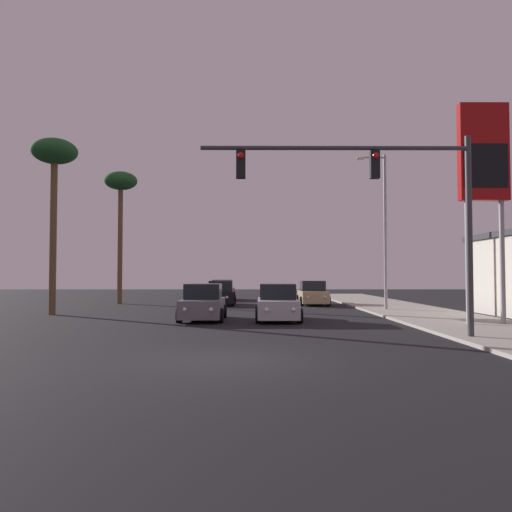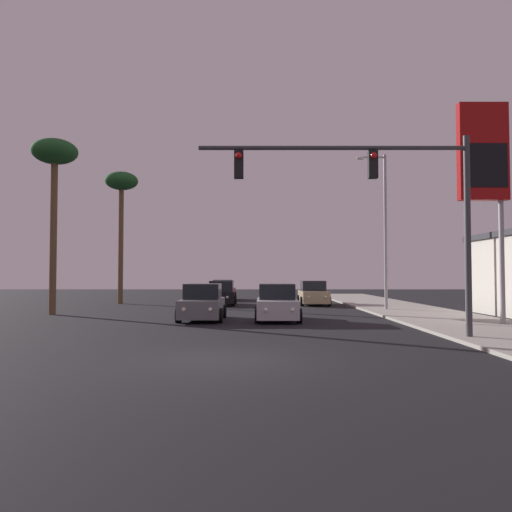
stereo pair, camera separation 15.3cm
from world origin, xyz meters
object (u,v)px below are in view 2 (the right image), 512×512
object	(u,v)px
palm_tree_mid	(121,189)
palm_tree_near	(55,162)
car_red	(223,291)
traffic_light_mast	(387,191)
street_lamp	(383,223)
gas_station_sign	(483,164)
car_silver	(277,304)
car_black	(221,294)
car_grey	(203,304)
car_tan	(313,294)

from	to	relation	value
palm_tree_mid	palm_tree_near	bearing A→B (deg)	-94.90
car_red	traffic_light_mast	world-z (taller)	traffic_light_mast
street_lamp	palm_tree_near	distance (m)	18.57
traffic_light_mast	gas_station_sign	distance (m)	6.74
car_silver	street_lamp	size ratio (longest dim) A/B	0.48
car_black	traffic_light_mast	bearing A→B (deg)	107.50
car_red	palm_tree_near	size ratio (longest dim) A/B	0.46
car_grey	gas_station_sign	size ratio (longest dim) A/B	0.48
street_lamp	palm_tree_near	bearing A→B (deg)	-171.87
car_silver	gas_station_sign	distance (m)	10.54
car_red	traffic_light_mast	size ratio (longest dim) A/B	0.49
car_silver	car_grey	xyz separation A→B (m)	(-3.44, 0.20, 0.00)
gas_station_sign	car_red	bearing A→B (deg)	118.97
traffic_light_mast	palm_tree_mid	world-z (taller)	palm_tree_mid
car_silver	car_grey	distance (m)	3.45
palm_tree_mid	car_red	bearing A→B (deg)	37.58
car_black	gas_station_sign	size ratio (longest dim) A/B	0.48
car_silver	palm_tree_mid	bearing A→B (deg)	-49.95
car_tan	street_lamp	size ratio (longest dim) A/B	0.48
car_tan	palm_tree_mid	distance (m)	15.90
car_red	car_grey	world-z (taller)	same
car_red	street_lamp	bearing A→B (deg)	129.03
car_red	gas_station_sign	distance (m)	25.44
palm_tree_mid	street_lamp	bearing A→B (deg)	-23.20
palm_tree_mid	car_black	bearing A→B (deg)	-12.03
gas_station_sign	palm_tree_mid	world-z (taller)	palm_tree_mid
car_black	car_grey	distance (m)	11.58
traffic_light_mast	palm_tree_mid	distance (m)	24.95
traffic_light_mast	palm_tree_mid	bearing A→B (deg)	124.86
car_black	palm_tree_near	world-z (taller)	palm_tree_near
palm_tree_mid	car_tan	bearing A→B (deg)	-6.29
car_red	car_grey	size ratio (longest dim) A/B	1.00
car_red	street_lamp	size ratio (longest dim) A/B	0.48
car_black	car_tan	bearing A→B (deg)	178.39
car_black	palm_tree_mid	bearing A→B (deg)	-14.17
car_tan	palm_tree_near	size ratio (longest dim) A/B	0.46
street_lamp	car_silver	bearing A→B (deg)	-137.25
car_red	palm_tree_near	xyz separation A→B (m)	(-8.01, -15.50, 7.35)
traffic_light_mast	car_black	bearing A→B (deg)	109.63
car_silver	palm_tree_near	world-z (taller)	palm_tree_near
car_tan	palm_tree_near	distance (m)	18.51
car_silver	car_grey	bearing A→B (deg)	-2.27
car_red	palm_tree_near	distance (m)	18.93
car_grey	palm_tree_near	distance (m)	11.50
car_red	palm_tree_mid	size ratio (longest dim) A/B	0.45
car_silver	traffic_light_mast	bearing A→B (deg)	116.41
car_red	palm_tree_mid	distance (m)	11.81
car_black	palm_tree_near	distance (m)	13.92
car_tan	car_grey	distance (m)	13.32
gas_station_sign	car_silver	bearing A→B (deg)	161.41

